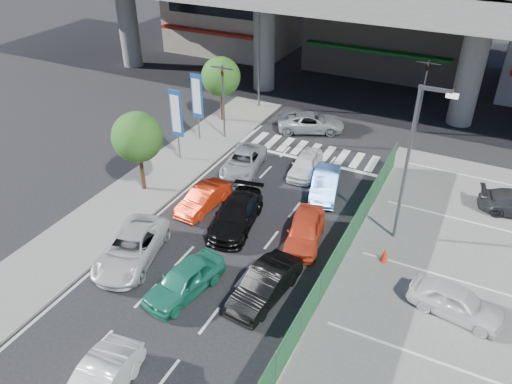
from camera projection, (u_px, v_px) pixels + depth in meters
The scene contains 24 objects.
ground at pixel (213, 266), 23.29m from camera, with size 120.00×120.00×0.00m, color black.
parking_lot at pixel (467, 315), 20.63m from camera, with size 12.00×28.00×0.06m, color #5C5D5A.
sidewalk_left at pixel (145, 189), 28.93m from camera, with size 4.00×30.00×0.12m, color #5C5D5A.
fence_run at pixel (330, 272), 21.56m from camera, with size 0.16×22.00×1.80m, color #1E572E, non-canonical shape.
traffic_light_left at pixel (223, 84), 32.61m from camera, with size 1.60×1.24×5.20m.
traffic_light_right at pixel (426, 79), 33.48m from camera, with size 1.60×1.24×5.20m.
street_lamp_right at pixel (413, 154), 22.57m from camera, with size 1.65×0.22×8.00m.
street_lamp_left at pixel (261, 47), 36.75m from camera, with size 1.65×0.22×8.00m.
signboard_near at pixel (176, 116), 30.42m from camera, with size 0.80×0.14×4.70m.
signboard_far at pixel (197, 98), 32.84m from camera, with size 0.80×0.14×4.70m.
tree_near at pixel (137, 137), 27.15m from camera, with size 2.80×2.80×4.80m.
tree_far at pixel (221, 77), 35.40m from camera, with size 2.80×2.80×4.80m.
sedan_white_mid_left at pixel (131, 248), 23.32m from camera, with size 2.29×4.97×1.38m, color silver.
taxi_teal_mid at pixel (184, 280), 21.47m from camera, with size 1.63×4.05×1.38m, color #218262.
hatch_black_mid_right at pixel (265, 285), 21.22m from camera, with size 1.46×4.19×1.38m, color black.
taxi_orange_left at pixel (203, 198), 27.06m from camera, with size 1.30×3.73×1.23m, color red.
sedan_black_mid at pixel (236, 215), 25.64m from camera, with size 1.93×4.76×1.38m, color black.
taxi_orange_right at pixel (305, 231), 24.47m from camera, with size 1.63×4.05×1.38m, color red.
wagon_silver_front_left at pixel (243, 162), 30.57m from camera, with size 2.03×4.41×1.23m, color #9CA0A4.
sedan_white_front_mid at pixel (305, 164), 30.26m from camera, with size 1.48×3.68×1.25m, color white.
kei_truck_front_right at pixel (325, 184), 28.26m from camera, with size 1.39×4.00×1.32m, color #518EE5.
crossing_wagon_silver at pixel (311, 122), 35.39m from camera, with size 2.16×4.69×1.30m, color #A5A8AC.
parked_sedan_white at pixel (457, 302), 20.34m from camera, with size 1.53×3.81×1.30m, color silver.
traffic_cone at pixel (385, 255), 23.33m from camera, with size 0.38×0.38×0.73m, color red.
Camera 1 is at (9.77, -15.07, 15.36)m, focal length 35.00 mm.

